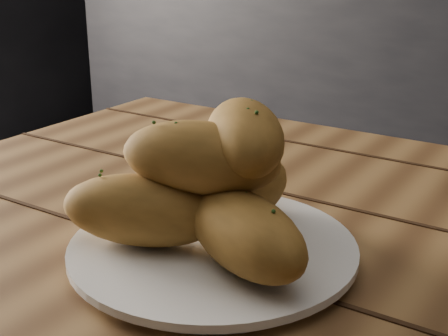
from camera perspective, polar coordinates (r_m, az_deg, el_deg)
counter at (r=2.60m, az=15.77°, el=5.72°), size 2.80×0.60×0.90m
plate at (r=0.62m, az=-1.02°, el=-7.54°), size 0.28×0.28×0.02m
bread_rolls at (r=0.60m, az=-1.01°, el=-1.65°), size 0.28×0.23×0.14m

